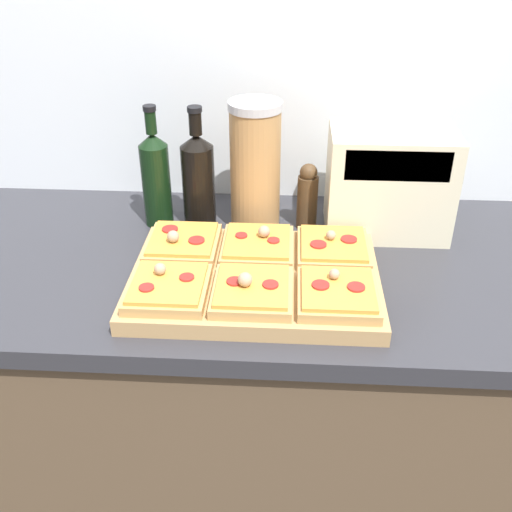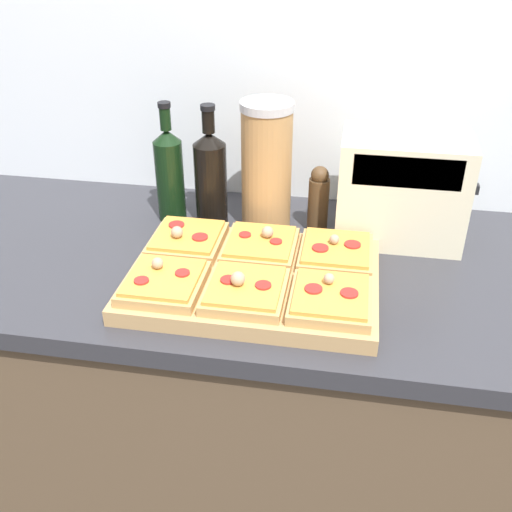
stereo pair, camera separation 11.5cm
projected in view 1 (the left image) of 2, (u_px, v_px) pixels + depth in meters
name	position (u px, v px, depth m)	size (l,w,h in m)	color
wall_back	(281.00, 70.00, 1.44)	(6.00, 0.06, 2.50)	silver
kitchen_counter	(271.00, 414.00, 1.54)	(2.63, 0.67, 0.93)	brown
cutting_board	(255.00, 279.00, 1.20)	(0.49, 0.35, 0.03)	tan
pizza_slice_back_left	(183.00, 243.00, 1.26)	(0.15, 0.16, 0.05)	tan
pizza_slice_back_center	(258.00, 245.00, 1.25)	(0.15, 0.16, 0.05)	tan
pizza_slice_back_right	(333.00, 247.00, 1.25)	(0.15, 0.16, 0.05)	tan
pizza_slice_front_left	(168.00, 287.00, 1.12)	(0.15, 0.16, 0.05)	tan
pizza_slice_front_center	(252.00, 290.00, 1.11)	(0.15, 0.16, 0.06)	tan
pizza_slice_front_right	(338.00, 293.00, 1.10)	(0.15, 0.16, 0.05)	tan
olive_oil_bottle	(156.00, 177.00, 1.38)	(0.07, 0.07, 0.29)	black
wine_bottle	(198.00, 179.00, 1.38)	(0.08, 0.08, 0.29)	black
grain_jar_tall	(255.00, 167.00, 1.35)	(0.12, 0.12, 0.30)	#AD7F4C
pepper_mill	(307.00, 197.00, 1.38)	(0.05, 0.05, 0.16)	#47331E
toaster_oven	(389.00, 182.00, 1.35)	(0.30, 0.17, 0.24)	beige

